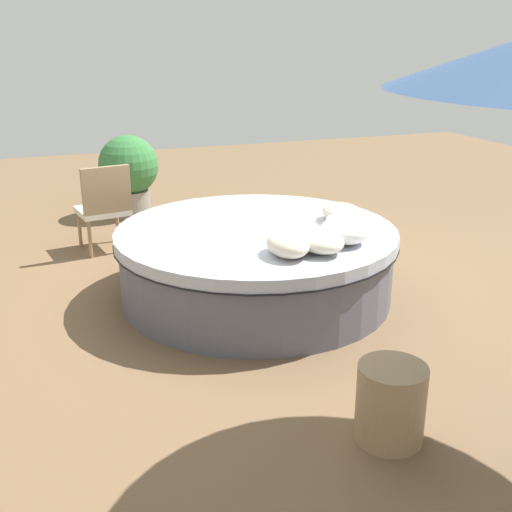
% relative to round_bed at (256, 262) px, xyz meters
% --- Properties ---
extents(ground_plane, '(16.00, 16.00, 0.00)m').
position_rel_round_bed_xyz_m(ground_plane, '(0.00, 0.00, -0.33)').
color(ground_plane, brown).
extents(round_bed, '(2.54, 2.54, 0.65)m').
position_rel_round_bed_xyz_m(round_bed, '(0.00, 0.00, 0.00)').
color(round_bed, '#595966').
rests_on(round_bed, ground_plane).
extents(throw_pillow_0, '(0.44, 0.32, 0.18)m').
position_rel_round_bed_xyz_m(throw_pillow_0, '(0.76, -0.01, 0.41)').
color(throw_pillow_0, beige).
rests_on(throw_pillow_0, round_bed).
extents(throw_pillow_1, '(0.53, 0.37, 0.18)m').
position_rel_round_bed_xyz_m(throw_pillow_1, '(0.73, 0.27, 0.41)').
color(throw_pillow_1, beige).
rests_on(throw_pillow_1, round_bed).
extents(throw_pillow_2, '(0.44, 0.40, 0.21)m').
position_rel_round_bed_xyz_m(throw_pillow_2, '(0.63, 0.55, 0.42)').
color(throw_pillow_2, white).
rests_on(throw_pillow_2, round_bed).
extents(throw_pillow_3, '(0.54, 0.36, 0.14)m').
position_rel_round_bed_xyz_m(throw_pillow_3, '(0.38, 0.72, 0.39)').
color(throw_pillow_3, white).
rests_on(throw_pillow_3, round_bed).
extents(throw_pillow_4, '(0.51, 0.34, 0.17)m').
position_rel_round_bed_xyz_m(throw_pillow_4, '(0.09, 0.82, 0.40)').
color(throw_pillow_4, beige).
rests_on(throw_pillow_4, round_bed).
extents(patio_chair, '(0.58, 0.60, 0.98)m').
position_rel_round_bed_xyz_m(patio_chair, '(-1.74, -1.12, 0.23)').
color(patio_chair, '#997A56').
rests_on(patio_chair, ground_plane).
extents(planter, '(0.78, 0.78, 1.06)m').
position_rel_round_bed_xyz_m(planter, '(-3.18, -0.62, 0.25)').
color(planter, gray).
rests_on(planter, ground_plane).
extents(side_table, '(0.41, 0.41, 0.48)m').
position_rel_round_bed_xyz_m(side_table, '(2.32, 0.00, -0.09)').
color(side_table, '#997A56').
rests_on(side_table, ground_plane).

